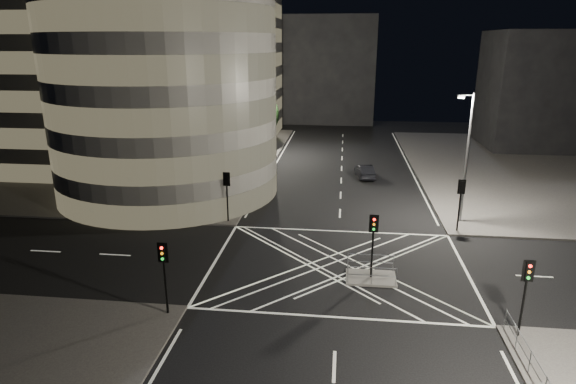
# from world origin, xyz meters

# --- Properties ---
(ground) EXTENTS (120.00, 120.00, 0.00)m
(ground) POSITION_xyz_m (0.00, 0.00, 0.00)
(ground) COLOR black
(ground) RESTS_ON ground
(sidewalk_far_left) EXTENTS (42.00, 42.00, 0.15)m
(sidewalk_far_left) POSITION_xyz_m (-29.00, 27.00, 0.07)
(sidewalk_far_left) COLOR #494644
(sidewalk_far_left) RESTS_ON ground
(central_island) EXTENTS (3.00, 2.00, 0.15)m
(central_island) POSITION_xyz_m (2.00, -1.50, 0.07)
(central_island) COLOR slate
(central_island) RESTS_ON ground
(office_tower_curved) EXTENTS (30.00, 29.00, 27.20)m
(office_tower_curved) POSITION_xyz_m (-20.74, 18.74, 12.65)
(office_tower_curved) COLOR gray
(office_tower_curved) RESTS_ON sidewalk_far_left
(office_block_rear) EXTENTS (24.00, 16.00, 22.00)m
(office_block_rear) POSITION_xyz_m (-22.00, 42.00, 11.15)
(office_block_rear) COLOR gray
(office_block_rear) RESTS_ON sidewalk_far_left
(building_right_far) EXTENTS (14.00, 12.00, 15.00)m
(building_right_far) POSITION_xyz_m (26.00, 40.00, 7.65)
(building_right_far) COLOR black
(building_right_far) RESTS_ON sidewalk_far_right
(building_far_end) EXTENTS (18.00, 8.00, 18.00)m
(building_far_end) POSITION_xyz_m (-4.00, 58.00, 9.00)
(building_far_end) COLOR black
(building_far_end) RESTS_ON ground
(tree_a) EXTENTS (4.94, 4.94, 7.60)m
(tree_a) POSITION_xyz_m (-10.50, 9.00, 4.91)
(tree_a) COLOR black
(tree_a) RESTS_ON sidewalk_far_left
(tree_b) EXTENTS (4.86, 4.86, 8.03)m
(tree_b) POSITION_xyz_m (-10.50, 15.00, 5.37)
(tree_b) COLOR black
(tree_b) RESTS_ON sidewalk_far_left
(tree_c) EXTENTS (3.88, 3.88, 7.16)m
(tree_c) POSITION_xyz_m (-10.50, 21.00, 5.06)
(tree_c) COLOR black
(tree_c) RESTS_ON sidewalk_far_left
(tree_d) EXTENTS (4.87, 4.87, 8.32)m
(tree_d) POSITION_xyz_m (-10.50, 27.00, 5.66)
(tree_d) COLOR black
(tree_d) RESTS_ON sidewalk_far_left
(tree_e) EXTENTS (4.56, 4.56, 7.25)m
(tree_e) POSITION_xyz_m (-10.50, 33.00, 4.77)
(tree_e) COLOR black
(tree_e) RESTS_ON sidewalk_far_left
(traffic_signal_fl) EXTENTS (0.55, 0.22, 4.00)m
(traffic_signal_fl) POSITION_xyz_m (-8.80, 6.80, 2.91)
(traffic_signal_fl) COLOR black
(traffic_signal_fl) RESTS_ON sidewalk_far_left
(traffic_signal_nl) EXTENTS (0.55, 0.22, 4.00)m
(traffic_signal_nl) POSITION_xyz_m (-8.80, -6.80, 2.91)
(traffic_signal_nl) COLOR black
(traffic_signal_nl) RESTS_ON sidewalk_near_left
(traffic_signal_fr) EXTENTS (0.55, 0.22, 4.00)m
(traffic_signal_fr) POSITION_xyz_m (8.80, 6.80, 2.91)
(traffic_signal_fr) COLOR black
(traffic_signal_fr) RESTS_ON sidewalk_far_right
(traffic_signal_nr) EXTENTS (0.55, 0.22, 4.00)m
(traffic_signal_nr) POSITION_xyz_m (8.80, -6.80, 2.91)
(traffic_signal_nr) COLOR black
(traffic_signal_nr) RESTS_ON sidewalk_near_right
(traffic_signal_island) EXTENTS (0.55, 0.22, 4.00)m
(traffic_signal_island) POSITION_xyz_m (2.00, -1.50, 2.91)
(traffic_signal_island) COLOR black
(traffic_signal_island) RESTS_ON central_island
(street_lamp_left_near) EXTENTS (1.25, 0.25, 10.00)m
(street_lamp_left_near) POSITION_xyz_m (-9.44, 12.00, 5.54)
(street_lamp_left_near) COLOR slate
(street_lamp_left_near) RESTS_ON sidewalk_far_left
(street_lamp_left_far) EXTENTS (1.25, 0.25, 10.00)m
(street_lamp_left_far) POSITION_xyz_m (-9.44, 30.00, 5.54)
(street_lamp_left_far) COLOR slate
(street_lamp_left_far) RESTS_ON sidewalk_far_left
(street_lamp_right_far) EXTENTS (1.25, 0.25, 10.00)m
(street_lamp_right_far) POSITION_xyz_m (9.44, 9.00, 5.54)
(street_lamp_right_far) COLOR slate
(street_lamp_right_far) RESTS_ON sidewalk_far_right
(railing_island_south) EXTENTS (2.80, 0.06, 1.10)m
(railing_island_south) POSITION_xyz_m (2.00, -2.40, 0.70)
(railing_island_south) COLOR slate
(railing_island_south) RESTS_ON central_island
(railing_island_north) EXTENTS (2.80, 0.06, 1.10)m
(railing_island_north) POSITION_xyz_m (2.00, -0.60, 0.70)
(railing_island_north) COLOR slate
(railing_island_north) RESTS_ON central_island
(sedan) EXTENTS (2.16, 4.44, 1.40)m
(sedan) POSITION_xyz_m (2.42, 21.46, 0.70)
(sedan) COLOR black
(sedan) RESTS_ON ground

